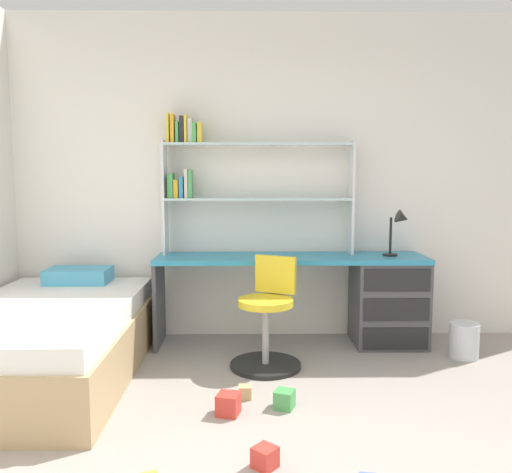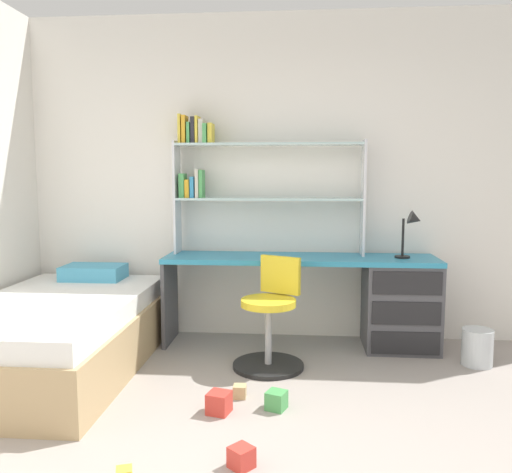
% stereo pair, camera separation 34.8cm
% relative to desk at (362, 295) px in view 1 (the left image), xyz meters
% --- Properties ---
extents(room_shell, '(5.42, 6.23, 2.75)m').
position_rel_desk_xyz_m(room_shell, '(-1.93, -1.11, 0.96)').
color(room_shell, white).
rests_on(room_shell, ground_plane).
extents(desk, '(2.20, 0.50, 0.74)m').
position_rel_desk_xyz_m(desk, '(0.00, 0.00, 0.00)').
color(desk, teal).
rests_on(desk, ground_plane).
extents(bookshelf_hutch, '(1.57, 0.22, 1.16)m').
position_rel_desk_xyz_m(bookshelf_hutch, '(-1.08, 0.13, 1.01)').
color(bookshelf_hutch, silver).
rests_on(bookshelf_hutch, desk).
extents(desk_lamp, '(0.20, 0.17, 0.38)m').
position_rel_desk_xyz_m(desk_lamp, '(0.28, -0.04, 0.58)').
color(desk_lamp, black).
rests_on(desk_lamp, desk).
extents(swivel_chair, '(0.52, 0.52, 0.80)m').
position_rel_desk_xyz_m(swivel_chair, '(-0.81, -0.50, -0.10)').
color(swivel_chair, black).
rests_on(swivel_chair, ground_plane).
extents(bed_platform, '(1.17, 1.93, 0.64)m').
position_rel_desk_xyz_m(bed_platform, '(-2.34, -0.70, -0.15)').
color(bed_platform, tan).
rests_on(bed_platform, ground_plane).
extents(waste_bin, '(0.22, 0.22, 0.27)m').
position_rel_desk_xyz_m(waste_bin, '(0.72, -0.35, -0.28)').
color(waste_bin, silver).
rests_on(waste_bin, ground_plane).
extents(toy_block_red_0, '(0.15, 0.15, 0.13)m').
position_rel_desk_xyz_m(toy_block_red_0, '(-1.07, -1.29, -0.35)').
color(toy_block_red_0, red).
rests_on(toy_block_red_0, ground_plane).
extents(toy_block_natural_1, '(0.08, 0.08, 0.08)m').
position_rel_desk_xyz_m(toy_block_natural_1, '(-0.97, -1.06, -0.38)').
color(toy_block_natural_1, tan).
rests_on(toy_block_natural_1, ground_plane).
extents(toy_block_green_2, '(0.14, 0.14, 0.11)m').
position_rel_desk_xyz_m(toy_block_green_2, '(-0.73, -1.21, -0.36)').
color(toy_block_green_2, '#479E51').
rests_on(toy_block_green_2, ground_plane).
extents(toy_block_red_5, '(0.15, 0.15, 0.10)m').
position_rel_desk_xyz_m(toy_block_red_5, '(-0.87, -1.85, -0.37)').
color(toy_block_red_5, red).
rests_on(toy_block_red_5, ground_plane).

